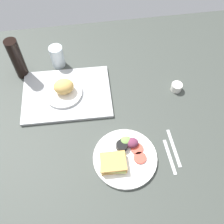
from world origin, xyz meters
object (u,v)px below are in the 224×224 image
at_px(espresso_cup, 176,87).
at_px(knife, 174,148).
at_px(bread_plate_near, 64,89).
at_px(drinking_glass, 57,57).
at_px(soda_bottle, 17,59).
at_px(fork, 170,157).
at_px(plate_with_salad, 123,157).
at_px(serving_tray, 67,94).

relative_size(espresso_cup, knife, 0.29).
distance_m(bread_plate_near, drinking_glass, 0.22).
height_order(espresso_cup, knife, espresso_cup).
bearing_deg(soda_bottle, fork, -41.54).
bearing_deg(fork, soda_bottle, 46.40).
xyz_separation_m(soda_bottle, espresso_cup, (0.80, -0.22, -0.10)).
bearing_deg(plate_with_salad, soda_bottle, 129.09).
bearing_deg(bread_plate_near, drinking_glass, 95.77).
distance_m(bread_plate_near, espresso_cup, 0.58).
height_order(plate_with_salad, soda_bottle, soda_bottle).
bearing_deg(espresso_cup, drinking_glass, 156.08).
height_order(drinking_glass, fork, drinking_glass).
relative_size(serving_tray, knife, 2.37).
bearing_deg(bread_plate_near, fork, -42.91).
distance_m(bread_plate_near, fork, 0.61).
relative_size(drinking_glass, espresso_cup, 2.24).
xyz_separation_m(plate_with_salad, knife, (0.24, 0.02, -0.01)).
height_order(drinking_glass, espresso_cup, drinking_glass).
bearing_deg(drinking_glass, serving_tray, -81.40).
distance_m(serving_tray, knife, 0.60).
distance_m(espresso_cup, knife, 0.34).
xyz_separation_m(fork, knife, (0.03, 0.04, 0.00)).
height_order(plate_with_salad, knife, plate_with_salad).
bearing_deg(drinking_glass, knife, -49.93).
bearing_deg(knife, soda_bottle, 49.86).
xyz_separation_m(plate_with_salad, drinking_glass, (-0.26, 0.61, 0.05)).
height_order(bread_plate_near, soda_bottle, soda_bottle).
relative_size(bread_plate_near, plate_with_salad, 0.69).
bearing_deg(knife, plate_with_salad, 92.02).
distance_m(bread_plate_near, knife, 0.61).
distance_m(serving_tray, soda_bottle, 0.31).
xyz_separation_m(drinking_glass, espresso_cup, (0.60, -0.27, -0.04)).
xyz_separation_m(soda_bottle, fork, (0.67, -0.59, -0.12)).
bearing_deg(drinking_glass, espresso_cup, -23.92).
relative_size(soda_bottle, knife, 1.24).
height_order(soda_bottle, espresso_cup, soda_bottle).
xyz_separation_m(bread_plate_near, soda_bottle, (-0.22, 0.17, 0.07)).
bearing_deg(espresso_cup, soda_bottle, 164.41).
height_order(bread_plate_near, knife, bread_plate_near).
relative_size(fork, knife, 0.89).
distance_m(drinking_glass, soda_bottle, 0.21).
bearing_deg(plate_with_salad, espresso_cup, 45.38).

